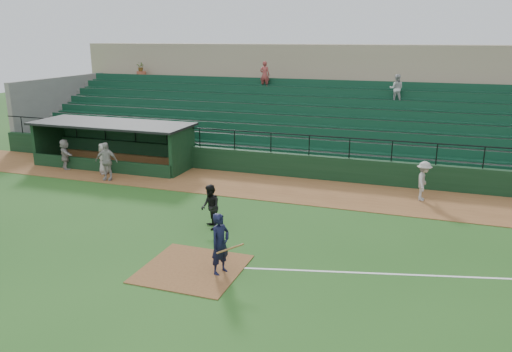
% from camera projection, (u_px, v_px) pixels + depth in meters
% --- Properties ---
extents(ground, '(90.00, 90.00, 0.00)m').
position_uv_depth(ground, '(206.00, 256.00, 16.34)').
color(ground, '#214E19').
rests_on(ground, ground).
extents(warning_track, '(40.00, 4.00, 0.03)m').
position_uv_depth(warning_track, '(277.00, 188.00, 23.61)').
color(warning_track, brown).
rests_on(warning_track, ground).
extents(home_plate_dirt, '(3.00, 3.00, 0.03)m').
position_uv_depth(home_plate_dirt, '(192.00, 269.00, 15.43)').
color(home_plate_dirt, brown).
rests_on(home_plate_dirt, ground).
extents(foul_line, '(17.49, 4.44, 0.01)m').
position_uv_depth(foul_line, '(467.00, 277.00, 14.90)').
color(foul_line, white).
rests_on(foul_line, ground).
extents(stadium_structure, '(38.00, 13.08, 6.40)m').
position_uv_depth(stadium_structure, '(317.00, 114.00, 30.68)').
color(stadium_structure, black).
rests_on(stadium_structure, ground).
extents(dugout, '(8.90, 3.20, 2.42)m').
position_uv_depth(dugout, '(118.00, 141.00, 27.75)').
color(dugout, black).
rests_on(dugout, ground).
extents(batter_at_plate, '(1.13, 0.82, 1.92)m').
position_uv_depth(batter_at_plate, '(220.00, 244.00, 14.90)').
color(batter_at_plate, black).
rests_on(batter_at_plate, ground).
extents(umpire, '(1.00, 1.04, 1.69)m').
position_uv_depth(umpire, '(210.00, 207.00, 18.46)').
color(umpire, black).
rests_on(umpire, ground).
extents(runner, '(0.71, 1.16, 1.73)m').
position_uv_depth(runner, '(424.00, 181.00, 21.59)').
color(runner, '#A49E99').
rests_on(runner, warning_track).
extents(dugout_player_a, '(1.20, 0.73, 1.90)m').
position_uv_depth(dugout_player_a, '(106.00, 161.00, 24.66)').
color(dugout_player_a, '#A7A19C').
rests_on(dugout_player_a, warning_track).
extents(dugout_player_b, '(0.93, 0.90, 1.61)m').
position_uv_depth(dugout_player_b, '(103.00, 158.00, 25.84)').
color(dugout_player_b, '#A59F9A').
rests_on(dugout_player_b, warning_track).
extents(dugout_player_c, '(1.47, 1.33, 1.63)m').
position_uv_depth(dugout_player_c, '(65.00, 154.00, 26.73)').
color(dugout_player_c, '#A09B96').
rests_on(dugout_player_c, warning_track).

